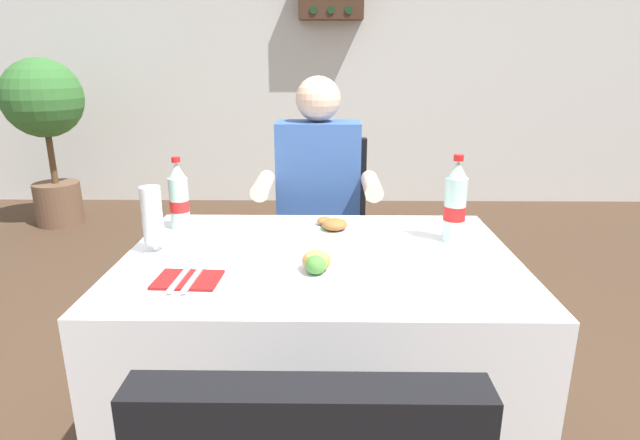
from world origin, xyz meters
name	(u,v)px	position (x,y,z in m)	size (l,w,h in m)	color
back_wall	(328,56)	(0.00, 3.63, 1.37)	(11.00, 0.12, 2.73)	silver
main_dining_table	(320,306)	(-0.03, 0.12, 0.58)	(1.18, 0.84, 0.75)	white
chair_far_diner_seat	(322,232)	(-0.03, 0.93, 0.55)	(0.44, 0.50, 0.97)	black
seated_diner_far	(318,206)	(-0.04, 0.82, 0.71)	(0.50, 0.46, 1.26)	#282D42
plate_near_camera	(316,266)	(-0.04, -0.04, 0.78)	(0.24, 0.24, 0.07)	white
plate_far_diner	(333,227)	(0.02, 0.34, 0.77)	(0.22, 0.22, 0.05)	white
beer_glass_left	(152,219)	(-0.53, 0.13, 0.86)	(0.07, 0.07, 0.21)	white
cola_bottle_primary	(455,204)	(0.41, 0.25, 0.88)	(0.07, 0.07, 0.28)	silver
cola_bottle_secondary	(179,198)	(-0.52, 0.37, 0.86)	(0.07, 0.07, 0.25)	silver
napkin_cutlery_set	(188,279)	(-0.38, -0.08, 0.76)	(0.18, 0.19, 0.01)	maroon
potted_plant_corner	(45,117)	(-2.26, 2.80, 0.89)	(0.62, 0.62, 1.35)	brown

